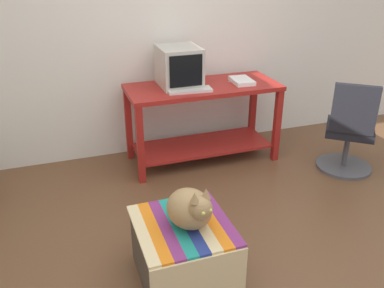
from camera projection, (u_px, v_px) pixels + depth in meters
name	position (u px, v px, depth m)	size (l,w,h in m)	color
ground_plane	(241.00, 269.00, 2.76)	(14.00, 14.00, 0.00)	brown
back_wall	(156.00, 22.00, 3.96)	(8.00, 0.10, 2.60)	silver
desk	(203.00, 110.00, 4.00)	(1.45, 0.61, 0.77)	maroon
tv_monitor	(179.00, 67.00, 3.81)	(0.37, 0.43, 0.36)	#BCB7A8
keyboard	(190.00, 90.00, 3.72)	(0.40, 0.15, 0.02)	beige
book	(242.00, 81.00, 3.96)	(0.18, 0.27, 0.04)	white
ottoman_with_blanket	(183.00, 251.00, 2.61)	(0.58, 0.63, 0.40)	#4C4238
cat	(191.00, 208.00, 2.46)	(0.35, 0.39, 0.30)	#9E7A4C
office_chair	(349.00, 134.00, 3.83)	(0.59, 0.59, 0.89)	#4C4C51
pen	(234.00, 81.00, 4.01)	(0.01, 0.01, 0.14)	#B7B7BC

